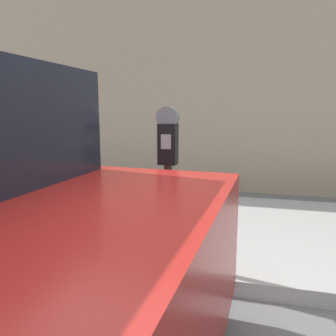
{
  "coord_description": "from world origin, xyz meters",
  "views": [
    {
      "loc": [
        0.84,
        -1.77,
        1.53
      ],
      "look_at": [
        0.12,
        1.02,
        1.04
      ],
      "focal_mm": 35.0,
      "sensor_mm": 36.0,
      "label": 1
    }
  ],
  "objects": [
    {
      "name": "sidewalk",
      "position": [
        0.0,
        2.2,
        0.07
      ],
      "size": [
        24.0,
        2.8,
        0.14
      ],
      "color": "#ADAAA3",
      "rests_on": "ground_plane"
    },
    {
      "name": "building_facade",
      "position": [
        0.0,
        4.65,
        2.44
      ],
      "size": [
        24.0,
        0.3,
        4.88
      ],
      "color": "tan",
      "rests_on": "ground_plane"
    },
    {
      "name": "parking_meter",
      "position": [
        0.12,
        1.02,
        1.1
      ],
      "size": [
        0.19,
        0.14,
        1.43
      ],
      "color": "#2D2D30",
      "rests_on": "sidewalk"
    }
  ]
}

